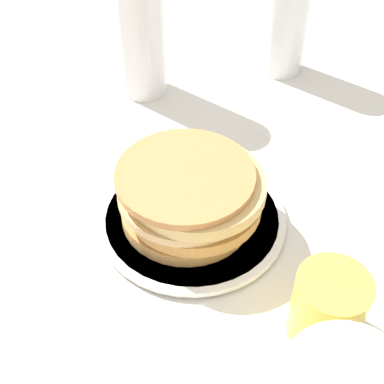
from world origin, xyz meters
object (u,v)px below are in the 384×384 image
object	(u,v)px
pancake_stack	(191,195)
water_bottle_mid	(139,23)
water_bottle_near	(286,16)
plate	(192,218)
juice_glass	(328,307)

from	to	relation	value
pancake_stack	water_bottle_mid	xyz separation A→B (m)	(0.12, -0.29, 0.07)
water_bottle_near	pancake_stack	bearing A→B (deg)	75.28
water_bottle_mid	plate	bearing A→B (deg)	113.18
water_bottle_near	water_bottle_mid	distance (m)	0.24
plate	juice_glass	xyz separation A→B (m)	(-0.16, 0.13, 0.03)
pancake_stack	water_bottle_near	bearing A→B (deg)	-104.72
juice_glass	water_bottle_mid	world-z (taller)	water_bottle_mid
pancake_stack	water_bottle_mid	bearing A→B (deg)	-67.18
plate	juice_glass	size ratio (longest dim) A/B	2.87
pancake_stack	water_bottle_near	distance (m)	0.40
plate	juice_glass	world-z (taller)	juice_glass
water_bottle_near	water_bottle_mid	bearing A→B (deg)	23.39
plate	water_bottle_near	size ratio (longest dim) A/B	1.12
juice_glass	water_bottle_mid	xyz separation A→B (m)	(0.28, -0.42, 0.08)
juice_glass	water_bottle_near	distance (m)	0.52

